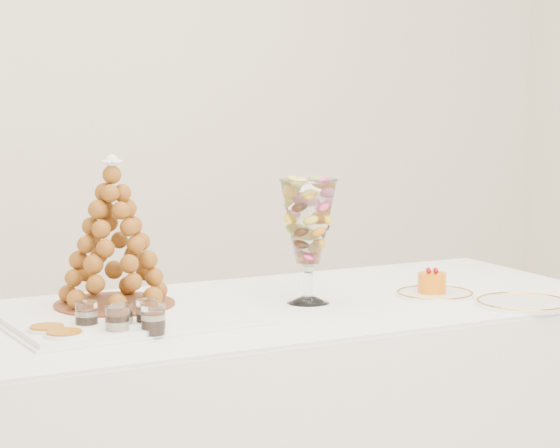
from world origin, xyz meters
TOP-DOWN VIEW (x-y plane):
  - lace_tray at (-0.42, 0.17)m, footprint 0.62×0.49m
  - macaron_vase at (0.08, 0.16)m, footprint 0.15×0.15m
  - cake_plate at (0.44, 0.09)m, footprint 0.22×0.22m
  - spare_plate at (0.58, -0.12)m, footprint 0.25×0.25m
  - verrine_a at (-0.54, 0.08)m, footprint 0.07×0.07m
  - verrine_b at (-0.46, 0.05)m, footprint 0.06×0.06m
  - verrine_c at (-0.41, 0.04)m, footprint 0.07×0.07m
  - verrine_d at (-0.50, -0.02)m, footprint 0.07×0.07m
  - verrine_e at (-0.42, -0.04)m, footprint 0.06×0.06m
  - ramekin_back at (-0.65, 0.05)m, footprint 0.09×0.09m
  - ramekin_front at (-0.62, -0.03)m, footprint 0.09×0.09m
  - croquembouche at (-0.42, 0.26)m, footprint 0.31×0.31m
  - mousse_cake at (0.43, 0.09)m, footprint 0.08×0.08m

SIDE VIEW (x-z plane):
  - cake_plate at x=0.44m, z-range 0.77..0.78m
  - spare_plate at x=0.58m, z-range 0.77..0.78m
  - lace_tray at x=-0.42m, z-range 0.77..0.79m
  - ramekin_back at x=-0.65m, z-range 0.77..0.80m
  - ramekin_front at x=-0.62m, z-range 0.77..0.80m
  - verrine_b at x=-0.46m, z-range 0.77..0.84m
  - verrine_a at x=-0.54m, z-range 0.77..0.85m
  - verrine_c at x=-0.41m, z-range 0.77..0.85m
  - verrine_d at x=-0.50m, z-range 0.77..0.85m
  - verrine_e at x=-0.42m, z-range 0.77..0.85m
  - mousse_cake at x=0.43m, z-range 0.78..0.85m
  - croquembouche at x=-0.42m, z-range 0.79..1.17m
  - macaron_vase at x=0.08m, z-range 0.82..1.15m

